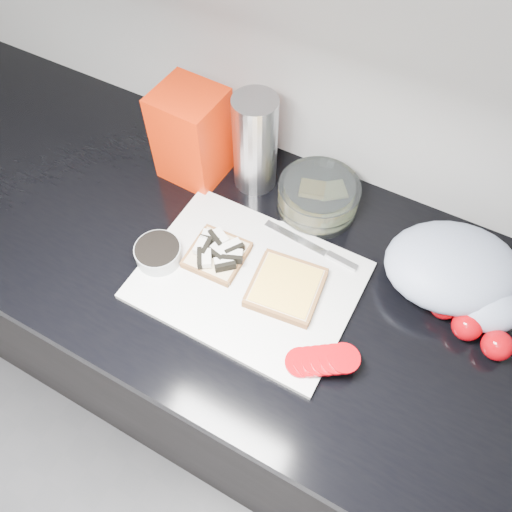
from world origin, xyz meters
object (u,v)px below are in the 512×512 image
at_px(cutting_board, 248,280).
at_px(glass_bowl, 318,197).
at_px(steel_canister, 255,144).
at_px(bread_bag, 192,135).

xyz_separation_m(cutting_board, glass_bowl, (0.04, 0.23, 0.03)).
height_order(cutting_board, glass_bowl, glass_bowl).
bearing_deg(steel_canister, bread_bag, -165.13).
height_order(bread_bag, steel_canister, steel_canister).
height_order(cutting_board, steel_canister, steel_canister).
height_order(glass_bowl, bread_bag, bread_bag).
bearing_deg(cutting_board, glass_bowl, 80.70).
bearing_deg(glass_bowl, bread_bag, -174.28).
relative_size(cutting_board, bread_bag, 1.96).
bearing_deg(bread_bag, cutting_board, -37.06).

